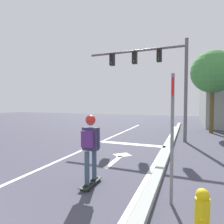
% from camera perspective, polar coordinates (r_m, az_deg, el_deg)
% --- Properties ---
extents(lane_line_center, '(0.12, 20.00, 0.01)m').
position_cam_1_polar(lane_line_center, '(7.47, -10.95, -12.07)').
color(lane_line_center, silver).
rests_on(lane_line_center, ground).
extents(lane_line_curbside, '(0.12, 20.00, 0.01)m').
position_cam_1_polar(lane_line_curbside, '(6.42, 12.95, -14.57)').
color(lane_line_curbside, silver).
rests_on(lane_line_curbside, ground).
extents(stop_bar, '(3.15, 0.40, 0.01)m').
position_cam_1_polar(stop_bar, '(8.92, 6.14, -9.61)').
color(stop_bar, silver).
rests_on(stop_bar, ground).
extents(lane_arrow_stem, '(0.16, 1.40, 0.01)m').
position_cam_1_polar(lane_arrow_stem, '(6.35, 0.57, -14.71)').
color(lane_arrow_stem, silver).
rests_on(lane_arrow_stem, ground).
extents(lane_arrow_head, '(0.71, 0.71, 0.01)m').
position_cam_1_polar(lane_arrow_head, '(7.11, 3.13, -12.79)').
color(lane_arrow_head, silver).
rests_on(lane_arrow_head, ground).
extents(curb_strip, '(0.24, 24.00, 0.14)m').
position_cam_1_polar(curb_strip, '(6.37, 15.25, -14.11)').
color(curb_strip, '#969D98').
rests_on(curb_strip, ground).
extents(skateboard, '(0.24, 0.77, 0.08)m').
position_cam_1_polar(skateboard, '(4.66, -6.40, -20.45)').
color(skateboard, black).
rests_on(skateboard, ground).
extents(skater, '(0.44, 0.59, 1.55)m').
position_cam_1_polar(skater, '(4.35, -6.59, -8.56)').
color(skater, '#374A5F').
rests_on(skater, skateboard).
extents(traffic_signal_mast, '(5.23, 0.34, 5.02)m').
position_cam_1_polar(traffic_signal_mast, '(10.19, 12.35, 12.80)').
color(traffic_signal_mast, '#5B5759').
rests_on(traffic_signal_mast, ground).
extents(street_sign_post, '(0.07, 0.44, 2.44)m').
position_cam_1_polar(street_sign_post, '(3.67, 17.75, -2.33)').
color(street_sign_post, slate).
rests_on(street_sign_post, ground).
extents(fire_hydrant, '(0.20, 0.30, 0.72)m').
position_cam_1_polar(fire_hydrant, '(3.24, 25.56, -26.04)').
color(fire_hydrant, yellow).
rests_on(fire_hydrant, ground).
extents(roadside_tree, '(2.65, 2.65, 5.21)m').
position_cam_1_polar(roadside_tree, '(13.71, 28.10, 10.58)').
color(roadside_tree, brown).
rests_on(roadside_tree, ground).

